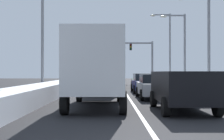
% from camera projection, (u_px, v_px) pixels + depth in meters
% --- Properties ---
extents(ground_plane, '(120.00, 120.00, 0.00)m').
position_uv_depth(ground_plane, '(126.00, 95.00, 22.29)').
color(ground_plane, black).
extents(lane_stripe_between_right_lane_and_center_lane, '(0.14, 43.97, 0.01)m').
position_uv_depth(lane_stripe_between_right_lane_and_center_lane, '(123.00, 92.00, 26.29)').
color(lane_stripe_between_right_lane_and_center_lane, silver).
rests_on(lane_stripe_between_right_lane_and_center_lane, ground).
extents(snow_bank_right_shoulder, '(1.79, 43.97, 0.78)m').
position_uv_depth(snow_bank_right_shoulder, '(186.00, 87.00, 26.32)').
color(snow_bank_right_shoulder, white).
rests_on(snow_bank_right_shoulder, ground).
extents(snow_bank_left_shoulder, '(1.86, 43.97, 0.89)m').
position_uv_depth(snow_bank_left_shoulder, '(60.00, 86.00, 26.27)').
color(snow_bank_left_shoulder, white).
rests_on(snow_bank_left_shoulder, ground).
extents(suv_black_right_lane_nearest, '(2.16, 4.90, 1.67)m').
position_uv_depth(suv_black_right_lane_nearest, '(180.00, 87.00, 13.15)').
color(suv_black_right_lane_nearest, black).
rests_on(suv_black_right_lane_nearest, ground).
extents(sedan_silver_right_lane_second, '(2.00, 4.50, 1.51)m').
position_uv_depth(sedan_silver_right_lane_second, '(153.00, 86.00, 19.36)').
color(sedan_silver_right_lane_second, '#B7BABF').
rests_on(sedan_silver_right_lane_second, ground).
extents(sedan_navy_right_lane_third, '(2.00, 4.50, 1.51)m').
position_uv_depth(sedan_navy_right_lane_third, '(143.00, 83.00, 25.06)').
color(sedan_navy_right_lane_third, navy).
rests_on(sedan_navy_right_lane_third, ground).
extents(sedan_green_right_lane_fourth, '(2.00, 4.50, 1.51)m').
position_uv_depth(sedan_green_right_lane_fourth, '(140.00, 81.00, 31.63)').
color(sedan_green_right_lane_fourth, '#1E5633').
rests_on(sedan_green_right_lane_fourth, ground).
extents(box_truck_center_lane_nearest, '(2.53, 7.20, 3.36)m').
position_uv_depth(box_truck_center_lane_nearest, '(95.00, 67.00, 14.47)').
color(box_truck_center_lane_nearest, '#38383D').
rests_on(box_truck_center_lane_nearest, ground).
extents(suv_white_center_lane_second, '(2.16, 4.90, 1.67)m').
position_uv_depth(suv_white_center_lane_second, '(100.00, 81.00, 22.31)').
color(suv_white_center_lane_second, silver).
rests_on(suv_white_center_lane_second, ground).
extents(suv_gray_center_lane_third, '(2.16, 4.90, 1.67)m').
position_uv_depth(suv_gray_center_lane_third, '(103.00, 79.00, 29.06)').
color(suv_gray_center_lane_third, slate).
rests_on(suv_gray_center_lane_third, ground).
extents(sedan_red_center_lane_fourth, '(2.00, 4.50, 1.51)m').
position_uv_depth(sedan_red_center_lane_fourth, '(105.00, 80.00, 35.76)').
color(sedan_red_center_lane_fourth, maroon).
rests_on(sedan_red_center_lane_fourth, ground).
extents(traffic_light_gantry, '(7.54, 0.47, 6.20)m').
position_uv_depth(traffic_light_gantry, '(135.00, 53.00, 46.31)').
color(traffic_light_gantry, slate).
rests_on(traffic_light_gantry, ground).
extents(street_lamp_right_near, '(2.66, 0.36, 7.63)m').
position_uv_depth(street_lamp_right_near, '(202.00, 34.00, 24.35)').
color(street_lamp_right_near, gray).
rests_on(street_lamp_right_near, ground).
extents(street_lamp_right_mid, '(2.66, 0.36, 7.66)m').
position_uv_depth(street_lamp_right_mid, '(180.00, 43.00, 32.35)').
color(street_lamp_right_mid, gray).
rests_on(street_lamp_right_mid, ground).
extents(street_lamp_right_far, '(2.66, 0.36, 9.20)m').
position_uv_depth(street_lamp_right_far, '(166.00, 43.00, 40.35)').
color(street_lamp_right_far, gray).
rests_on(street_lamp_right_far, ground).
extents(street_lamp_left_mid, '(2.66, 0.36, 9.36)m').
position_uv_depth(street_lamp_left_mid, '(45.00, 22.00, 24.23)').
color(street_lamp_left_mid, gray).
rests_on(street_lamp_left_mid, ground).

